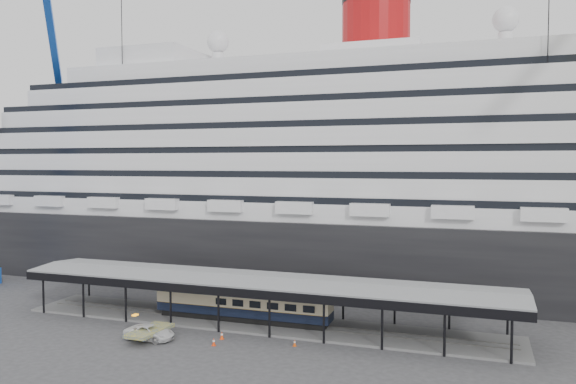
{
  "coord_description": "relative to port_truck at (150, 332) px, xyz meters",
  "views": [
    {
      "loc": [
        23.21,
        -52.06,
        17.94
      ],
      "look_at": [
        2.45,
        8.0,
        14.61
      ],
      "focal_mm": 35.0,
      "sensor_mm": 36.0,
      "label": 1
    }
  ],
  "objects": [
    {
      "name": "ground",
      "position": [
        8.36,
        3.7,
        -0.73
      ],
      "size": [
        200.0,
        200.0,
        0.0
      ],
      "primitive_type": "plane",
      "color": "#38383A",
      "rests_on": "ground"
    },
    {
      "name": "cruise_ship",
      "position": [
        8.41,
        35.7,
        17.62
      ],
      "size": [
        130.0,
        30.0,
        43.9
      ],
      "color": "black",
      "rests_on": "ground"
    },
    {
      "name": "platform_canopy",
      "position": [
        8.36,
        8.7,
        1.63
      ],
      "size": [
        56.0,
        9.18,
        5.3
      ],
      "color": "slate",
      "rests_on": "ground"
    },
    {
      "name": "port_truck",
      "position": [
        0.0,
        0.0,
        0.0
      ],
      "size": [
        5.37,
        2.71,
        1.46
      ],
      "primitive_type": "imported",
      "rotation": [
        0.0,
        0.0,
        1.51
      ],
      "color": "silver",
      "rests_on": "ground"
    },
    {
      "name": "pullman_carriage",
      "position": [
        6.46,
        8.7,
        1.72
      ],
      "size": [
        20.42,
        2.87,
        20.03
      ],
      "rotation": [
        0.0,
        0.0,
        0.01
      ],
      "color": "black",
      "rests_on": "ground"
    },
    {
      "name": "traffic_cone_left",
      "position": [
        6.87,
        2.5,
        -0.33
      ],
      "size": [
        0.5,
        0.5,
        0.8
      ],
      "rotation": [
        0.0,
        0.0,
        0.25
      ],
      "color": "#F3460D",
      "rests_on": "ground"
    },
    {
      "name": "traffic_cone_mid",
      "position": [
        7.0,
        0.41,
        -0.35
      ],
      "size": [
        0.46,
        0.46,
        0.76
      ],
      "rotation": [
        0.0,
        0.0,
        0.19
      ],
      "color": "#F83C0D",
      "rests_on": "ground"
    },
    {
      "name": "traffic_cone_right",
      "position": [
        14.56,
        2.85,
        -0.4
      ],
      "size": [
        0.43,
        0.43,
        0.67
      ],
      "rotation": [
        0.0,
        0.0,
        -0.31
      ],
      "color": "#DE4F0C",
      "rests_on": "ground"
    }
  ]
}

